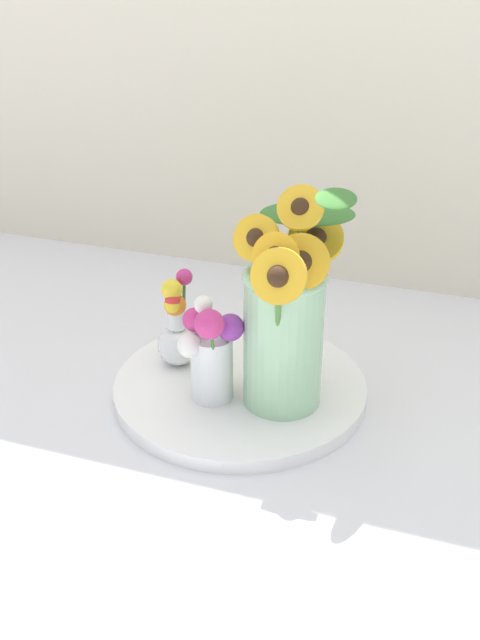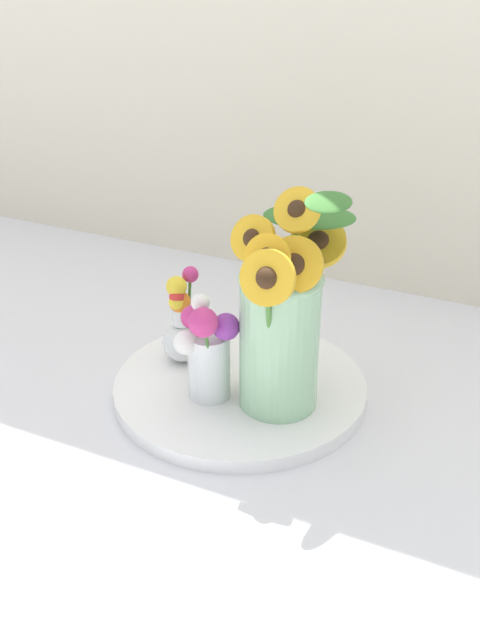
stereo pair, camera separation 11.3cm
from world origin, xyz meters
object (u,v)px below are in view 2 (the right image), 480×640
Objects in this scene: serving_tray at (240,388)px; mason_jar_sunflowers at (282,324)px; vase_small_center at (207,351)px; vase_bulb_right at (182,326)px.

mason_jar_sunflowers reaches higher than serving_tray.
serving_tray is 2.32× the size of vase_small_center.
vase_bulb_right is at bearing 137.88° from vase_small_center.
mason_jar_sunflowers is 0.21m from vase_bulb_right.
vase_small_center is 0.12m from vase_bulb_right.
serving_tray is at bearing 162.61° from mason_jar_sunflowers.
vase_bulb_right is (-0.09, 0.08, -0.02)m from vase_small_center.
mason_jar_sunflowers reaches higher than vase_small_center.
mason_jar_sunflowers is at bearing 18.65° from vase_small_center.
vase_bulb_right is (-0.11, 0.02, 0.07)m from serving_tray.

